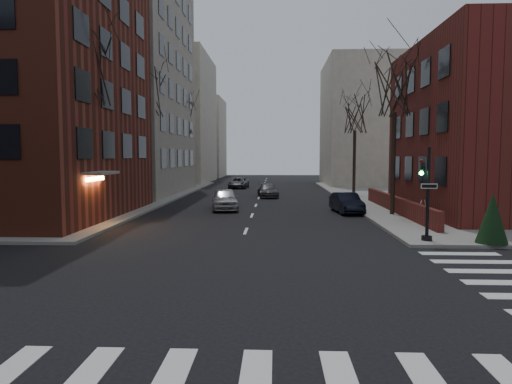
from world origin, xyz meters
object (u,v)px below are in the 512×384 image
parked_sedan (346,203)px  car_lane_far (239,183)px  traffic_signal (426,200)px  sandwich_board (423,208)px  tree_right_b (355,114)px  tree_left_c (183,118)px  tree_right_a (395,86)px  streetlamp_far (192,152)px  car_lane_gray (268,191)px  tree_left_b (148,92)px  evergreen_shrub (492,218)px  streetlamp_near (141,150)px  tree_left_a (86,69)px  car_lane_silver (225,199)px

parked_sedan → car_lane_far: 24.83m
traffic_signal → sandwich_board: size_ratio=4.05×
tree_right_b → tree_left_c: bearing=155.6°
traffic_signal → tree_right_a: size_ratio=0.41×
tree_right_a → streetlamp_far: tree_right_a is taller
car_lane_gray → tree_left_b: bearing=-159.5°
car_lane_gray → evergreen_shrub: evergreen_shrub is taller
traffic_signal → tree_right_b: tree_right_b is taller
traffic_signal → streetlamp_near: 20.86m
tree_left_b → sandwich_board: size_ratio=10.93×
car_lane_gray → sandwich_board: bearing=-62.7°
tree_left_a → parked_sedan: size_ratio=2.52×
tree_right_b → streetlamp_far: tree_right_b is taller
tree_left_a → tree_left_b: tree_left_b is taller
tree_right_a → sandwich_board: tree_right_a is taller
car_lane_silver → evergreen_shrub: 17.75m
car_lane_far → tree_right_b: bearing=-39.1°
car_lane_far → streetlamp_far: bearing=-168.9°
tree_right_a → streetlamp_near: size_ratio=1.55×
tree_left_a → streetlamp_near: size_ratio=1.63×
traffic_signal → tree_left_a: tree_left_a is taller
parked_sedan → evergreen_shrub: 11.89m
tree_right_a → streetlamp_far: 29.65m
traffic_signal → parked_sedan: size_ratio=0.98×
tree_left_c → car_lane_silver: (6.73, -18.97, -7.27)m
car_lane_gray → car_lane_far: 12.29m
parked_sedan → evergreen_shrub: bearing=-75.7°
evergreen_shrub → traffic_signal: bearing=169.1°
parked_sedan → sandwich_board: (4.14, -2.68, -0.03)m
car_lane_gray → evergreen_shrub: size_ratio=1.98×
evergreen_shrub → tree_right_a: bearing=100.1°
traffic_signal → tree_left_c: tree_left_c is taller
tree_left_c → evergreen_shrub: 37.57m
tree_left_a → tree_right_b: bearing=45.6°
traffic_signal → sandwich_board: bearing=73.1°
tree_left_a → tree_left_b: (0.00, 12.00, 0.44)m
tree_right_b → sandwich_board: bearing=-84.2°
traffic_signal → tree_left_b: 24.87m
tree_right_b → streetlamp_far: 20.01m
car_lane_silver → car_lane_far: (-0.76, 21.68, -0.14)m
tree_left_b → car_lane_silver: tree_left_b is taller
traffic_signal → streetlamp_far: streetlamp_far is taller
tree_left_c → sandwich_board: tree_left_c is taller
tree_left_a → streetlamp_far: tree_left_a is taller
streetlamp_far → car_lane_gray: (9.00, -11.03, -3.63)m
parked_sedan → evergreen_shrub: (4.30, -11.08, 0.54)m
tree_left_a → evergreen_shrub: tree_left_a is taller
tree_right_b → sandwich_board: 16.69m
traffic_signal → car_lane_silver: (-10.00, 12.04, -1.15)m
car_lane_gray → sandwich_board: car_lane_gray is taller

